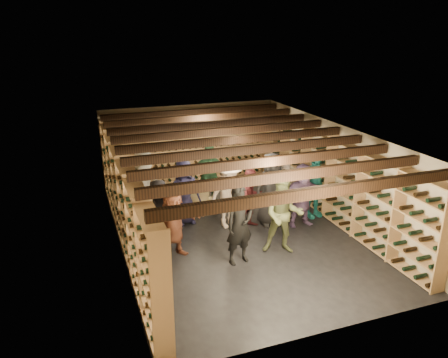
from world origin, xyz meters
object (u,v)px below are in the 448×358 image
person_3 (229,194)px  person_0 (159,215)px  crate_stack_left (199,200)px  person_8 (251,199)px  person_12 (272,189)px  person_4 (314,185)px  person_5 (174,224)px  person_2 (283,215)px  crate_stack_right (206,205)px  person_1 (240,225)px  person_10 (209,178)px  crate_loose (230,205)px  person_6 (184,192)px  person_11 (302,195)px  person_7 (286,189)px  person_9 (145,187)px

person_3 → person_0: bearing=-177.7°
crate_stack_left → person_8: (0.95, -1.29, 0.41)m
person_3 → person_12: size_ratio=0.93×
person_4 → person_5: (-3.88, -0.86, -0.09)m
person_2 → person_4: size_ratio=1.03×
crate_stack_right → person_4: person_4 is taller
person_0 → person_1: person_1 is taller
person_3 → person_10: (-0.17, 1.06, 0.08)m
crate_loose → person_5: person_5 is taller
crate_stack_right → crate_loose: 0.69m
person_2 → person_6: 2.71m
person_3 → person_11: bearing=-30.0°
crate_stack_right → person_1: size_ratio=0.29×
person_5 → person_10: bearing=31.4°
crate_loose → person_3: size_ratio=0.29×
person_5 → person_12: person_12 is taller
crate_loose → person_3: bearing=-112.5°
person_0 → person_11: bearing=-3.5°
person_0 → person_11: (3.53, -0.02, -0.00)m
crate_loose → person_7: size_ratio=0.32×
crate_stack_left → person_5: size_ratio=0.44×
person_5 → person_10: size_ratio=0.83×
person_4 → person_11: person_4 is taller
crate_stack_left → person_10: bearing=0.0°
person_4 → person_11: bearing=-154.2°
person_6 → person_9: (-0.90, 0.48, 0.09)m
crate_stack_right → person_7: size_ratio=0.32×
person_8 → person_11: person_11 is taller
crate_stack_left → crate_loose: crate_stack_left is taller
person_11 → person_12: person_12 is taller
crate_stack_left → person_9: person_9 is taller
person_1 → person_3: bearing=65.4°
person_4 → person_7: 0.74m
person_2 → person_11: bearing=68.7°
crate_stack_left → person_1: 2.79m
person_7 → person_1: bearing=-155.8°
crate_loose → person_9: bearing=180.0°
person_10 → person_0: bearing=-133.8°
person_12 → crate_loose: bearing=117.9°
person_3 → person_4: size_ratio=0.99×
crate_stack_right → person_12: person_12 is taller
person_3 → person_8: size_ratio=1.14×
person_2 → person_3: 1.73m
crate_stack_left → person_8: 1.65m
crate_stack_right → person_10: bearing=0.0°
person_12 → person_8: bearing=-175.9°
person_5 → person_7: 3.33m
person_10 → person_11: (1.89, -1.58, -0.13)m
crate_loose → person_11: 2.16m
person_7 → person_9: (-3.40, 1.05, 0.12)m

